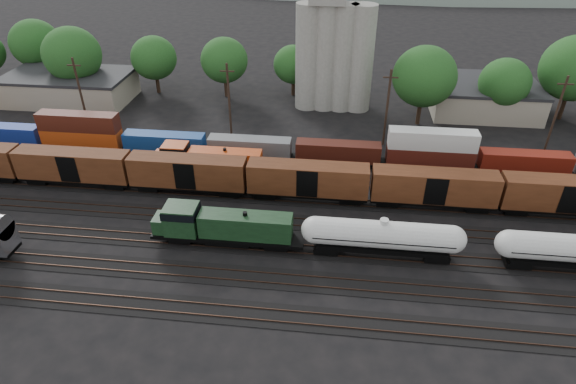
# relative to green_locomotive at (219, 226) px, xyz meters

# --- Properties ---
(ground) EXTENTS (600.00, 600.00, 0.00)m
(ground) POSITION_rel_green_locomotive_xyz_m (7.36, 5.00, -2.56)
(ground) COLOR black
(tracks) EXTENTS (180.00, 33.20, 0.20)m
(tracks) POSITION_rel_green_locomotive_xyz_m (7.36, 5.00, -2.51)
(tracks) COLOR black
(tracks) RESTS_ON ground
(green_locomotive) EXTENTS (16.94, 2.99, 4.48)m
(green_locomotive) POSITION_rel_green_locomotive_xyz_m (0.00, 0.00, 0.00)
(green_locomotive) COLOR black
(green_locomotive) RESTS_ON ground
(tank_car_a) EXTENTS (17.35, 3.11, 4.55)m
(tank_car_a) POSITION_rel_green_locomotive_xyz_m (17.70, 0.00, 0.14)
(tank_car_a) COLOR silver
(tank_car_a) RESTS_ON ground
(orange_locomotive) EXTENTS (16.53, 2.76, 4.13)m
(orange_locomotive) POSITION_rel_green_locomotive_xyz_m (-5.54, 15.00, -0.19)
(orange_locomotive) COLOR black
(orange_locomotive) RESTS_ON ground
(boxcar_string) EXTENTS (138.20, 2.90, 4.20)m
(boxcar_string) POSITION_rel_green_locomotive_xyz_m (8.95, 10.00, 0.56)
(boxcar_string) COLOR black
(boxcar_string) RESTS_ON ground
(container_wall) EXTENTS (160.00, 2.60, 5.80)m
(container_wall) POSITION_rel_green_locomotive_xyz_m (7.87, 20.00, -0.08)
(container_wall) COLOR black
(container_wall) RESTS_ON ground
(grain_silo) EXTENTS (13.40, 5.00, 29.00)m
(grain_silo) POSITION_rel_green_locomotive_xyz_m (10.64, 41.00, 8.70)
(grain_silo) COLOR gray
(grain_silo) RESTS_ON ground
(industrial_sheds) EXTENTS (119.38, 17.26, 5.10)m
(industrial_sheds) POSITION_rel_green_locomotive_xyz_m (13.98, 40.25, -0.00)
(industrial_sheds) COLOR #9E937F
(industrial_sheds) RESTS_ON ground
(tree_band) EXTENTS (166.89, 22.44, 14.16)m
(tree_band) POSITION_rel_green_locomotive_xyz_m (4.86, 41.38, 5.07)
(tree_band) COLOR black
(tree_band) RESTS_ON ground
(utility_poles) EXTENTS (122.20, 0.36, 12.00)m
(utility_poles) POSITION_rel_green_locomotive_xyz_m (7.36, 27.00, 3.65)
(utility_poles) COLOR black
(utility_poles) RESTS_ON ground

